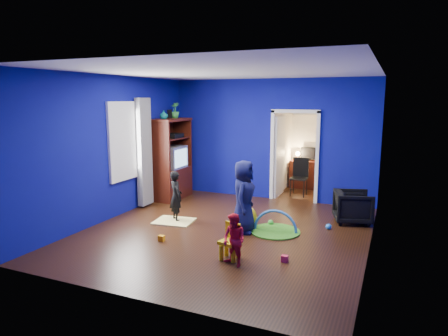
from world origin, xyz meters
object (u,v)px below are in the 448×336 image
at_px(kid_chair, 230,244).
at_px(vase, 164,115).
at_px(armchair, 353,207).
at_px(play_mat, 275,231).
at_px(hopper_ball, 246,217).
at_px(folding_chair, 299,178).
at_px(crt_tv, 173,157).
at_px(tv_armoire, 171,159).
at_px(child_navy, 244,197).
at_px(toddler_red, 234,240).
at_px(child_black, 176,196).
at_px(study_desk, 307,174).

bearing_deg(kid_chair, vase, 151.10).
bearing_deg(armchair, play_mat, 117.14).
bearing_deg(hopper_ball, folding_chair, 83.30).
distance_m(crt_tv, play_mat, 3.51).
bearing_deg(tv_armoire, child_navy, -33.91).
height_order(child_navy, tv_armoire, tv_armoire).
bearing_deg(child_navy, kid_chair, -176.60).
relative_size(toddler_red, kid_chair, 1.57).
xyz_separation_m(child_navy, crt_tv, (-2.48, 1.70, 0.35)).
relative_size(vase, folding_chair, 0.22).
height_order(child_navy, play_mat, child_navy).
relative_size(child_black, toddler_red, 1.29).
xyz_separation_m(crt_tv, folding_chair, (2.78, 1.49, -0.56)).
bearing_deg(crt_tv, kid_chair, -47.26).
bearing_deg(hopper_ball, kid_chair, -78.76).
distance_m(tv_armoire, study_desk, 3.78).
relative_size(study_desk, folding_chair, 0.96).
bearing_deg(vase, armchair, 0.14).
xyz_separation_m(child_black, kid_chair, (1.74, -1.37, -0.26)).
bearing_deg(kid_chair, child_black, 156.59).
distance_m(armchair, toddler_red, 3.19).
bearing_deg(kid_chair, play_mat, 93.92).
bearing_deg(armchair, hopper_ball, 106.03).
relative_size(vase, kid_chair, 0.40).
bearing_deg(child_black, tv_armoire, -18.70).
xyz_separation_m(armchair, child_navy, (-1.79, -1.41, 0.35)).
bearing_deg(tv_armoire, toddler_red, -47.21).
relative_size(armchair, toddler_red, 0.89).
distance_m(armchair, child_black, 3.52).
xyz_separation_m(tv_armoire, hopper_ball, (2.47, -1.45, -0.77)).
distance_m(child_navy, study_desk, 4.16).
height_order(kid_chair, folding_chair, folding_chair).
bearing_deg(play_mat, vase, 159.16).
relative_size(child_black, hopper_ball, 2.38).
relative_size(child_navy, vase, 6.64).
height_order(play_mat, folding_chair, folding_chair).
bearing_deg(hopper_ball, tv_armoire, 149.68).
distance_m(toddler_red, hopper_ball, 1.78).
relative_size(play_mat, folding_chair, 1.00).
height_order(child_black, toddler_red, child_black).
bearing_deg(study_desk, kid_chair, -90.47).
xyz_separation_m(hopper_ball, play_mat, (0.59, -0.02, -0.20)).
height_order(crt_tv, study_desk, crt_tv).
height_order(tv_armoire, play_mat, tv_armoire).
bearing_deg(folding_chair, child_navy, -95.29).
height_order(armchair, study_desk, study_desk).
distance_m(toddler_red, vase, 4.41).
bearing_deg(tv_armoire, play_mat, -25.58).
xyz_separation_m(armchair, hopper_ball, (-1.84, -1.16, -0.10)).
bearing_deg(kid_chair, hopper_ball, 116.12).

